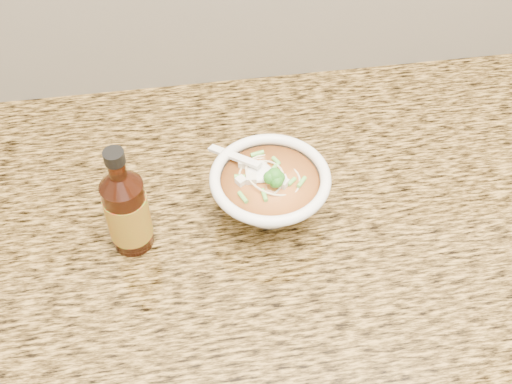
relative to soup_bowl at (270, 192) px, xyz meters
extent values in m
cube|color=#341A0F|center=(0.16, 0.00, -0.51)|extent=(4.00, 0.65, 0.86)
cube|color=olive|center=(0.16, 0.00, -0.06)|extent=(4.00, 0.68, 0.04)
cylinder|color=white|center=(0.00, 0.00, -0.04)|extent=(0.07, 0.07, 0.01)
torus|color=white|center=(0.00, 0.00, 0.03)|extent=(0.17, 0.17, 0.02)
torus|color=beige|center=(-0.01, 0.01, 0.02)|extent=(0.08, 0.08, 0.00)
torus|color=beige|center=(0.00, -0.01, 0.02)|extent=(0.10, 0.10, 0.00)
torus|color=beige|center=(0.01, -0.01, 0.02)|extent=(0.12, 0.12, 0.00)
torus|color=beige|center=(-0.01, 0.00, 0.02)|extent=(0.08, 0.08, 0.00)
torus|color=beige|center=(0.01, 0.01, 0.02)|extent=(0.10, 0.10, 0.00)
torus|color=beige|center=(0.01, 0.00, 0.02)|extent=(0.11, 0.11, 0.00)
cube|color=silver|center=(-0.03, -0.03, 0.03)|extent=(0.02, 0.02, 0.01)
cube|color=silver|center=(-0.03, -0.03, 0.03)|extent=(0.01, 0.01, 0.01)
cube|color=silver|center=(-0.03, -0.01, 0.03)|extent=(0.02, 0.02, 0.01)
cube|color=silver|center=(0.02, -0.04, 0.03)|extent=(0.01, 0.01, 0.01)
cube|color=silver|center=(-0.01, 0.04, 0.03)|extent=(0.02, 0.02, 0.01)
cube|color=silver|center=(0.00, -0.02, 0.03)|extent=(0.02, 0.02, 0.01)
ellipsoid|color=#196014|center=(0.00, -0.01, 0.04)|extent=(0.03, 0.03, 0.03)
cylinder|color=#6AC64C|center=(-0.02, -0.04, 0.03)|extent=(0.01, 0.02, 0.01)
cylinder|color=#6AC64C|center=(0.00, 0.03, 0.03)|extent=(0.01, 0.02, 0.01)
cylinder|color=#6AC64C|center=(0.02, 0.02, 0.03)|extent=(0.01, 0.02, 0.01)
cylinder|color=#6AC64C|center=(-0.02, -0.03, 0.03)|extent=(0.02, 0.01, 0.01)
cylinder|color=#6AC64C|center=(-0.02, 0.01, 0.03)|extent=(0.02, 0.01, 0.01)
cylinder|color=#6AC64C|center=(-0.02, -0.01, 0.03)|extent=(0.01, 0.02, 0.01)
cylinder|color=#6AC64C|center=(0.02, 0.05, 0.03)|extent=(0.02, 0.01, 0.01)
cylinder|color=#6AC64C|center=(0.01, 0.02, 0.03)|extent=(0.02, 0.01, 0.01)
ellipsoid|color=white|center=(-0.01, 0.01, 0.03)|extent=(0.04, 0.04, 0.01)
cube|color=white|center=(-0.04, 0.05, 0.03)|extent=(0.07, 0.07, 0.02)
cylinder|color=#3B1408|center=(-0.20, -0.03, 0.02)|extent=(0.07, 0.07, 0.12)
cylinder|color=#3B1408|center=(-0.20, -0.03, 0.11)|extent=(0.03, 0.03, 0.02)
cylinder|color=black|center=(-0.20, -0.03, 0.13)|extent=(0.03, 0.03, 0.02)
cylinder|color=red|center=(-0.20, -0.03, 0.02)|extent=(0.07, 0.07, 0.07)
camera|label=1|loc=(-0.11, -0.59, 0.69)|focal=45.00mm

